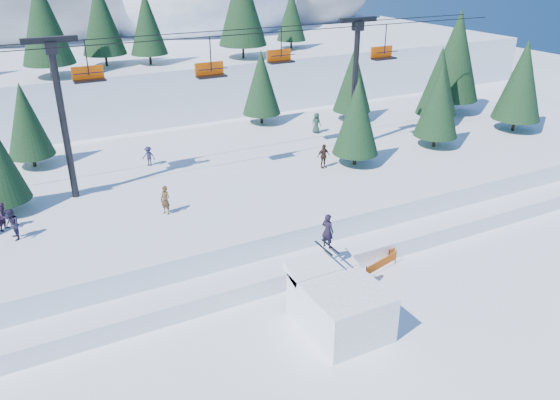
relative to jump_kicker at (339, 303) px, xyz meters
name	(u,v)px	position (x,y,z in m)	size (l,w,h in m)	color
ground	(336,343)	(-0.81, -1.10, -1.36)	(160.00, 160.00, 0.00)	white
mid_shelf	(205,189)	(-0.81, 16.90, -0.11)	(70.00, 22.00, 2.50)	white
berm	(264,258)	(-0.81, 6.90, -0.81)	(70.00, 6.00, 1.10)	white
mountain_ridge	(35,8)	(-5.89, 72.26, 8.28)	(119.00, 60.00, 26.46)	white
jump_kicker	(339,303)	(0.00, 0.00, 0.00)	(3.67, 5.00, 5.65)	white
chairlift	(206,79)	(-0.25, 16.95, 7.96)	(46.23, 3.21, 10.28)	black
conifer_stand	(246,103)	(3.21, 18.06, 5.61)	(62.42, 18.01, 9.96)	black
distant_skiers	(175,174)	(-3.35, 15.64, 2.02)	(26.64, 10.76, 1.86)	#3A233C
banner_near	(381,264)	(5.07, 3.13, -0.82)	(2.77, 0.76, 0.90)	black
banner_far	(402,247)	(7.46, 4.15, -0.82)	(2.75, 0.84, 0.90)	black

